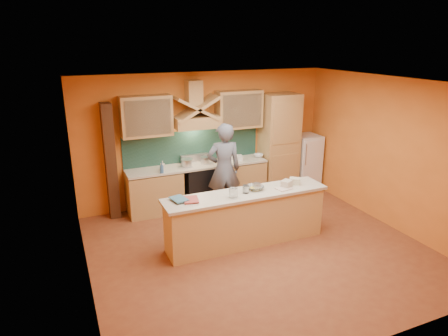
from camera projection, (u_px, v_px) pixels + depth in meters
name	position (u px, v px, depth m)	size (l,w,h in m)	color
floor	(258.00, 249.00, 6.85)	(5.50, 5.00, 0.01)	brown
ceiling	(263.00, 83.00, 5.98)	(5.50, 5.00, 0.01)	white
wall_back	(206.00, 138.00, 8.60)	(5.50, 0.02, 2.80)	orange
wall_front	(372.00, 241.00, 4.23)	(5.50, 0.02, 2.80)	orange
wall_left	(81.00, 197.00, 5.38)	(0.02, 5.00, 2.80)	orange
wall_right	(391.00, 153.00, 7.44)	(0.02, 5.00, 2.80)	orange
base_cabinet_left	(155.00, 193.00, 8.17)	(1.10, 0.60, 0.86)	tan
base_cabinet_right	(238.00, 181.00, 8.88)	(1.10, 0.60, 0.86)	tan
counter_top	(198.00, 166.00, 8.38)	(3.00, 0.62, 0.04)	beige
stove	(198.00, 186.00, 8.52)	(0.60, 0.58, 0.90)	black
backsplash	(193.00, 146.00, 8.52)	(3.00, 0.03, 0.70)	#1B3B33
range_hood	(196.00, 122.00, 8.14)	(0.92, 0.50, 0.24)	tan
hood_chimney	(194.00, 93.00, 8.05)	(0.30, 0.30, 0.50)	tan
upper_cabinet_left	(146.00, 116.00, 7.77)	(1.00, 0.35, 0.80)	tan
upper_cabinet_right	(239.00, 109.00, 8.52)	(1.00, 0.35, 0.80)	tan
pantry_column	(279.00, 145.00, 9.03)	(0.80, 0.60, 2.30)	tan
fridge	(305.00, 162.00, 9.47)	(0.58, 0.60, 1.30)	white
trim_column_left	(110.00, 162.00, 7.78)	(0.20, 0.30, 2.30)	#472816
island_body	(246.00, 220.00, 6.94)	(2.80, 0.55, 0.88)	#E0B772
island_top	(246.00, 194.00, 6.79)	(2.90, 0.62, 0.05)	beige
person	(224.00, 170.00, 7.98)	(0.69, 0.45, 1.89)	slate
pot_large	(187.00, 164.00, 8.22)	(0.23, 0.23, 0.17)	silver
pot_small	(205.00, 161.00, 8.43)	(0.20, 0.20, 0.14)	#B5B5BC
soap_bottle_a	(163.00, 166.00, 8.00)	(0.09, 0.09, 0.19)	beige
soap_bottle_b	(162.00, 168.00, 7.82)	(0.08, 0.08, 0.21)	#355F94
bowl_back	(258.00, 156.00, 8.89)	(0.22, 0.22, 0.07)	silver
dish_rack	(236.00, 158.00, 8.68)	(0.27, 0.21, 0.10)	white
book_lower	(184.00, 200.00, 6.42)	(0.23, 0.32, 0.03)	#AB423D
book_upper	(173.00, 201.00, 6.36)	(0.22, 0.30, 0.02)	#3D6E86
jar_large	(233.00, 193.00, 6.54)	(0.14, 0.14, 0.17)	white
jar_small	(246.00, 189.00, 6.75)	(0.11, 0.11, 0.14)	silver
kitchen_scale	(257.00, 187.00, 6.91)	(0.11, 0.11, 0.09)	silver
mixing_bowl	(255.00, 188.00, 6.91)	(0.29, 0.29, 0.07)	white
cloth	(284.00, 189.00, 6.94)	(0.26, 0.20, 0.02)	#C6AFA3
grocery_bag_a	(287.00, 184.00, 7.02)	(0.19, 0.15, 0.12)	beige
grocery_bag_b	(295.00, 181.00, 7.16)	(0.19, 0.15, 0.11)	beige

